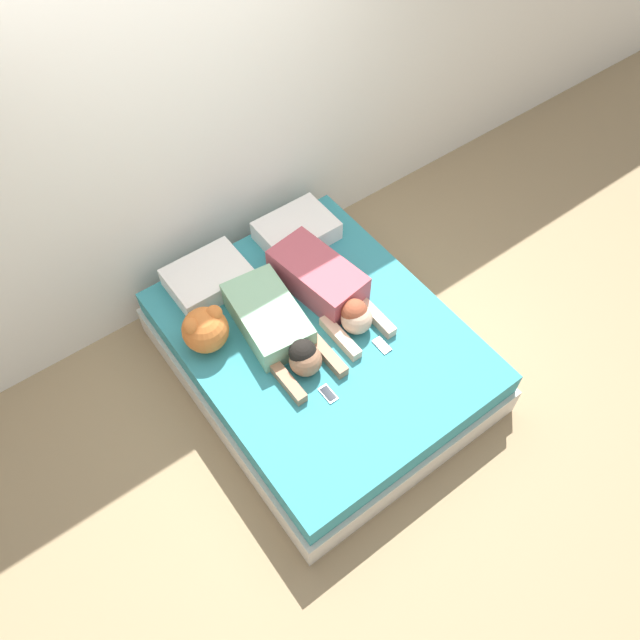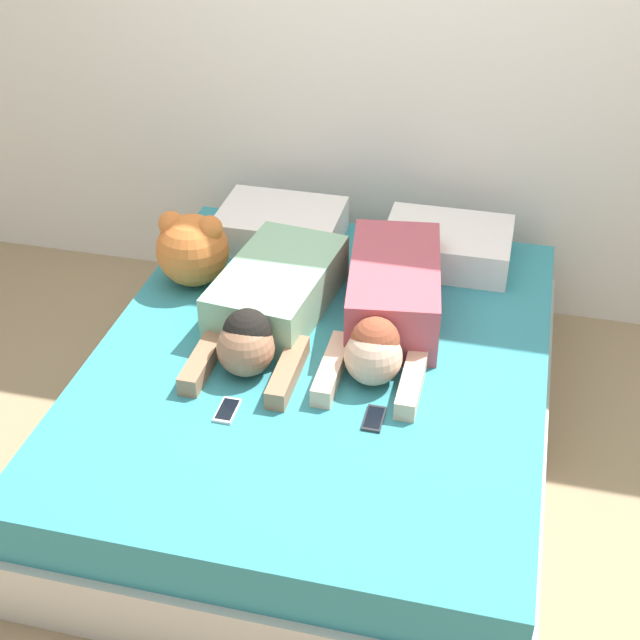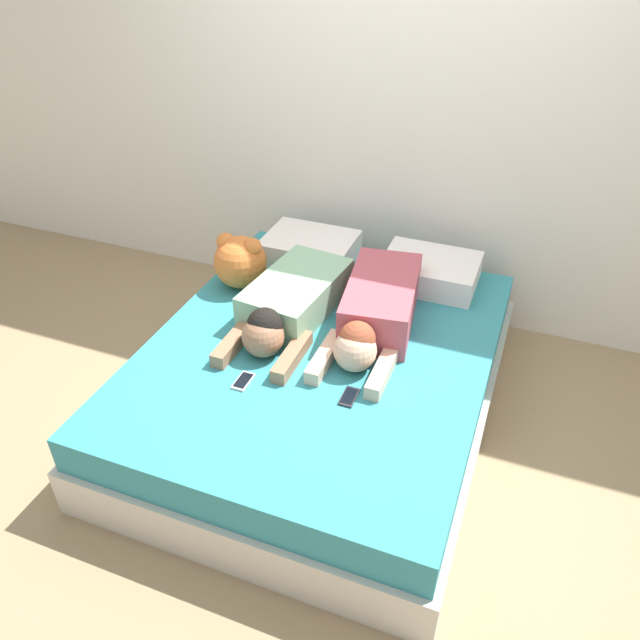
{
  "view_description": "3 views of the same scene",
  "coord_description": "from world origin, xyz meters",
  "views": [
    {
      "loc": [
        -1.35,
        -1.82,
        3.75
      ],
      "look_at": [
        0.0,
        0.0,
        0.59
      ],
      "focal_mm": 35.0,
      "sensor_mm": 36.0,
      "label": 1
    },
    {
      "loc": [
        0.61,
        -2.52,
        2.38
      ],
      "look_at": [
        0.0,
        0.0,
        0.59
      ],
      "focal_mm": 50.0,
      "sensor_mm": 36.0,
      "label": 2
    },
    {
      "loc": [
        0.88,
        -2.27,
        2.3
      ],
      "look_at": [
        0.0,
        0.0,
        0.59
      ],
      "focal_mm": 35.0,
      "sensor_mm": 36.0,
      "label": 3
    }
  ],
  "objects": [
    {
      "name": "wall_back",
      "position": [
        0.0,
        1.18,
        1.3
      ],
      "size": [
        12.0,
        0.06,
        2.6
      ],
      "color": "white",
      "rests_on": "ground_plane"
    },
    {
      "name": "person_right",
      "position": [
        0.21,
        0.21,
        0.55
      ],
      "size": [
        0.42,
        0.96,
        0.24
      ],
      "color": "#B24C59",
      "rests_on": "bed"
    },
    {
      "name": "plush_toy",
      "position": [
        -0.61,
        0.36,
        0.59
      ],
      "size": [
        0.29,
        0.29,
        0.31
      ],
      "color": "orange",
      "rests_on": "bed"
    },
    {
      "name": "bed",
      "position": [
        0.0,
        0.0,
        0.22
      ],
      "size": [
        1.68,
        2.06,
        0.44
      ],
      "color": "beige",
      "rests_on": "ground_plane"
    },
    {
      "name": "ground_plane",
      "position": [
        0.0,
        0.0,
        0.0
      ],
      "size": [
        12.0,
        12.0,
        0.0
      ],
      "primitive_type": "plane",
      "color": "#9E8460"
    },
    {
      "name": "pillow_head_right",
      "position": [
        0.36,
        0.77,
        0.51
      ],
      "size": [
        0.52,
        0.4,
        0.15
      ],
      "color": "white",
      "rests_on": "bed"
    },
    {
      "name": "person_left",
      "position": [
        -0.23,
        0.14,
        0.54
      ],
      "size": [
        0.43,
        0.93,
        0.24
      ],
      "color": "#8CBF99",
      "rests_on": "bed"
    },
    {
      "name": "pillow_head_left",
      "position": [
        -0.36,
        0.77,
        0.51
      ],
      "size": [
        0.52,
        0.4,
        0.15
      ],
      "color": "white",
      "rests_on": "bed"
    },
    {
      "name": "cell_phone_left",
      "position": [
        -0.23,
        -0.39,
        0.44
      ],
      "size": [
        0.06,
        0.13,
        0.01
      ],
      "color": "silver",
      "rests_on": "bed"
    },
    {
      "name": "cell_phone_right",
      "position": [
        0.26,
        -0.31,
        0.44
      ],
      "size": [
        0.06,
        0.13,
        0.01
      ],
      "color": "#2D2D33",
      "rests_on": "bed"
    }
  ]
}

